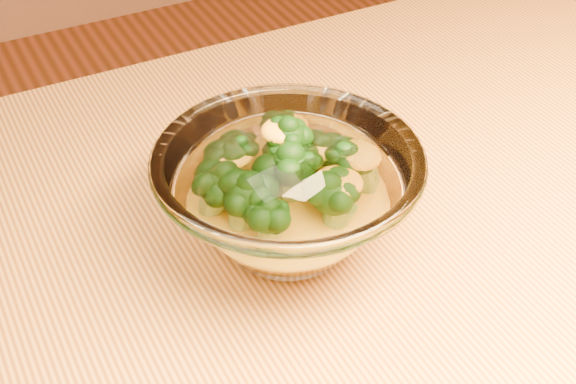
{
  "coord_description": "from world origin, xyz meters",
  "views": [
    {
      "loc": [
        -0.11,
        -0.32,
        1.17
      ],
      "look_at": [
        0.1,
        0.08,
        0.8
      ],
      "focal_mm": 50.0,
      "sensor_mm": 36.0,
      "label": 1
    }
  ],
  "objects": [
    {
      "name": "broccoli_heap",
      "position": [
        0.1,
        0.09,
        0.81
      ],
      "size": [
        0.13,
        0.13,
        0.07
      ],
      "color": "black",
      "rests_on": "cheese_sauce"
    },
    {
      "name": "glass_bowl",
      "position": [
        0.1,
        0.08,
        0.8
      ],
      "size": [
        0.2,
        0.2,
        0.09
      ],
      "color": "white",
      "rests_on": "table"
    },
    {
      "name": "cheese_sauce",
      "position": [
        0.1,
        0.08,
        0.78
      ],
      "size": [
        0.11,
        0.11,
        0.03
      ],
      "primitive_type": "ellipsoid",
      "color": "orange",
      "rests_on": "glass_bowl"
    }
  ]
}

